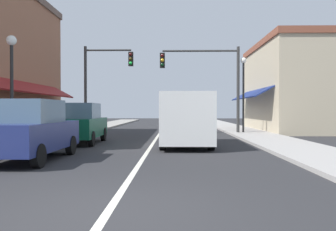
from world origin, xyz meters
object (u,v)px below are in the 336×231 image
object	(u,v)px
parked_car_nearest_left	(29,130)
traffic_signal_mast_arm	(210,74)
street_lamp_right_mid	(243,82)
parked_car_second_left	(80,123)
street_lamp_left_near	(12,72)
van_in_lane	(186,118)
traffic_signal_left_corner	(101,76)

from	to	relation	value
parked_car_nearest_left	traffic_signal_mast_arm	world-z (taller)	traffic_signal_mast_arm
traffic_signal_mast_arm	street_lamp_right_mid	bearing A→B (deg)	5.44
parked_car_second_left	street_lamp_left_near	world-z (taller)	street_lamp_left_near
parked_car_second_left	van_in_lane	distance (m)	4.73
parked_car_second_left	traffic_signal_left_corner	world-z (taller)	traffic_signal_left_corner
traffic_signal_left_corner	traffic_signal_mast_arm	bearing A→B (deg)	-9.59
parked_car_second_left	traffic_signal_left_corner	xyz separation A→B (m)	(-0.54, 7.25, 2.80)
traffic_signal_mast_arm	traffic_signal_left_corner	world-z (taller)	traffic_signal_left_corner
van_in_lane	parked_car_nearest_left	bearing A→B (deg)	-137.05
parked_car_second_left	street_lamp_right_mid	distance (m)	10.71
parked_car_second_left	traffic_signal_mast_arm	xyz separation A→B (m)	(6.30, 6.10, 2.75)
traffic_signal_mast_arm	traffic_signal_left_corner	xyz separation A→B (m)	(-6.85, 1.16, 0.05)
van_in_lane	traffic_signal_left_corner	distance (m)	10.02
parked_car_second_left	street_lamp_left_near	xyz separation A→B (m)	(-1.73, -2.75, 1.98)
van_in_lane	traffic_signal_mast_arm	world-z (taller)	traffic_signal_mast_arm
traffic_signal_left_corner	street_lamp_left_near	size ratio (longest dim) A/B	1.34
parked_car_nearest_left	traffic_signal_left_corner	distance (m)	12.83
parked_car_second_left	traffic_signal_left_corner	size ratio (longest dim) A/B	0.74
street_lamp_left_near	street_lamp_right_mid	bearing A→B (deg)	41.89
traffic_signal_mast_arm	van_in_lane	bearing A→B (deg)	-103.37
parked_car_second_left	street_lamp_left_near	distance (m)	3.81
traffic_signal_mast_arm	street_lamp_right_mid	xyz separation A→B (m)	(2.06, 0.20, -0.47)
parked_car_nearest_left	van_in_lane	distance (m)	6.37
traffic_signal_mast_arm	street_lamp_left_near	bearing A→B (deg)	-132.20
parked_car_nearest_left	traffic_signal_left_corner	world-z (taller)	traffic_signal_left_corner
parked_car_nearest_left	street_lamp_left_near	distance (m)	3.60
parked_car_nearest_left	traffic_signal_mast_arm	xyz separation A→B (m)	(6.36, 11.35, 2.75)
parked_car_second_left	traffic_signal_left_corner	distance (m)	7.79
parked_car_nearest_left	van_in_lane	xyz separation A→B (m)	(4.68, 4.31, 0.27)
van_in_lane	street_lamp_left_near	bearing A→B (deg)	-163.78
van_in_lane	traffic_signal_left_corner	bearing A→B (deg)	122.56
parked_car_nearest_left	street_lamp_right_mid	xyz separation A→B (m)	(8.42, 11.55, 2.28)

